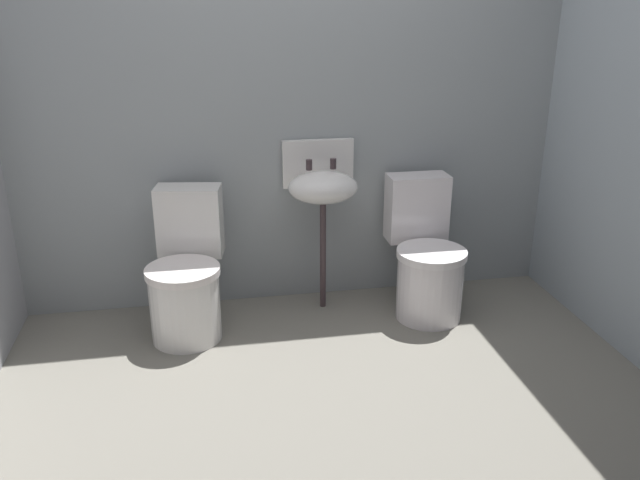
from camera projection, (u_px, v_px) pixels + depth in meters
The scene contains 5 objects.
ground_plane at pixel (331, 410), 3.06m from camera, with size 3.59×2.77×0.08m, color slate.
wall_back at pixel (291, 114), 3.78m from camera, with size 3.59×0.10×2.25m, color #92989C.
toilet_left at pixel (187, 278), 3.59m from camera, with size 0.47×0.65×0.78m.
toilet_right at pixel (426, 260), 3.82m from camera, with size 0.40×0.59×0.78m.
sink at pixel (322, 185), 3.74m from camera, with size 0.42×0.35×0.99m.
Camera 1 is at (-0.52, -2.52, 1.79)m, focal length 36.70 mm.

